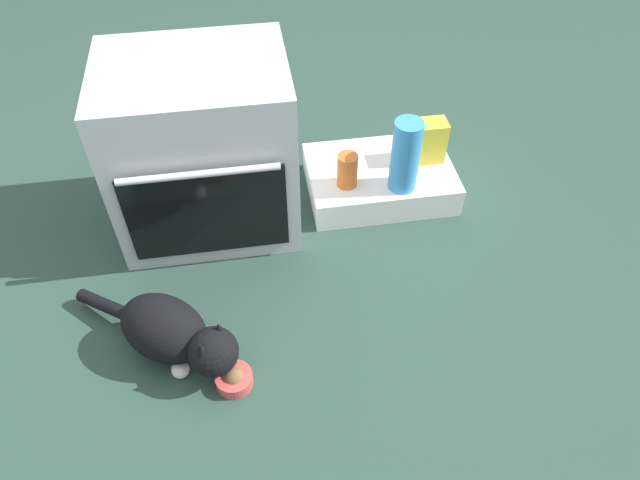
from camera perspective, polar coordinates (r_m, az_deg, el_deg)
name	(u,v)px	position (r m, az deg, el deg)	size (l,w,h in m)	color
ground	(243,283)	(2.16, -7.50, -4.19)	(8.00, 8.00, 0.00)	#284238
oven	(203,149)	(2.21, -11.33, 8.65)	(0.65, 0.56, 0.67)	#B7BABF
pantry_cabinet	(379,179)	(2.47, 5.81, 5.95)	(0.59, 0.41, 0.13)	white
food_bowl	(234,379)	(1.91, -8.35, -13.19)	(0.12, 0.12, 0.07)	#C64C47
cat	(174,333)	(1.92, -14.04, -8.77)	(0.55, 0.46, 0.23)	black
sauce_jar	(347,170)	(2.29, 2.67, 6.79)	(0.08, 0.08, 0.14)	#D16023
water_bottle	(405,156)	(2.25, 8.30, 8.09)	(0.11, 0.11, 0.30)	#388CD1
snack_bag	(430,141)	(2.44, 10.63, 9.45)	(0.12, 0.09, 0.18)	yellow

